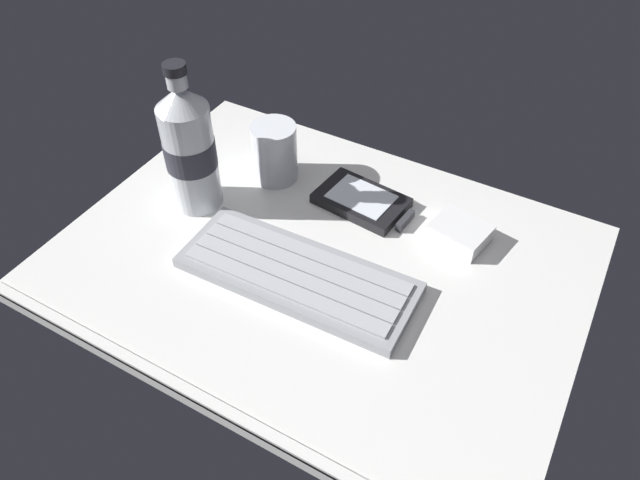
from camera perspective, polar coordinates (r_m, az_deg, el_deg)
ground_plane at (r=76.01cm, az=-0.09°, el=-2.24°), size 64.00×48.00×2.80cm
keyboard at (r=72.41cm, az=-2.18°, el=-3.26°), size 29.27×11.74×1.70cm
handheld_device at (r=82.16cm, az=4.34°, el=3.63°), size 13.35×8.88×1.50cm
juice_cup at (r=85.29cm, az=-4.34°, el=8.14°), size 6.40×6.40×8.50cm
water_bottle at (r=79.34cm, az=-12.32°, el=8.55°), size 6.73×6.73×20.80cm
charger_block at (r=78.85cm, az=13.13°, el=0.68°), size 7.95×6.85×2.40cm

